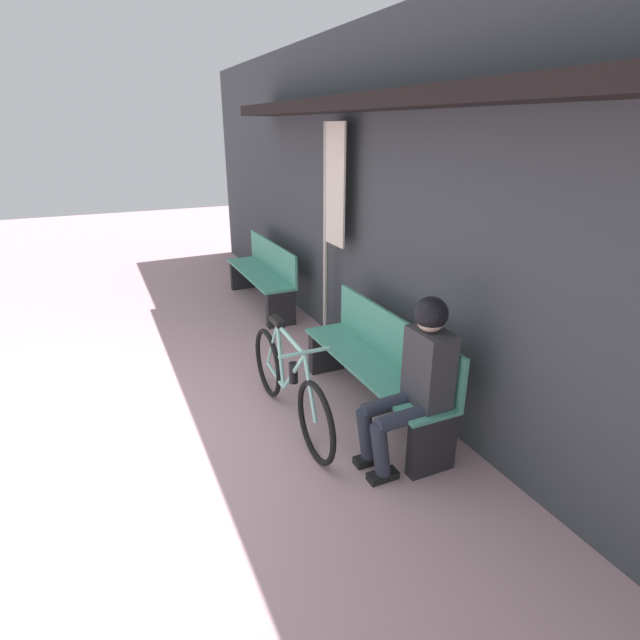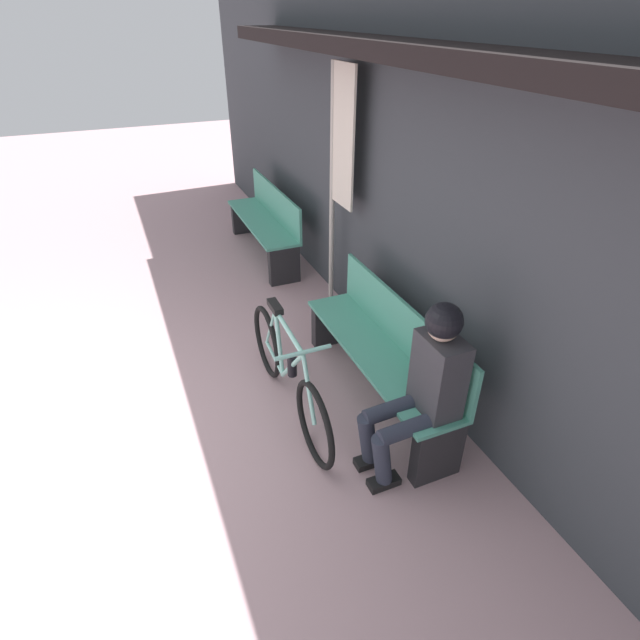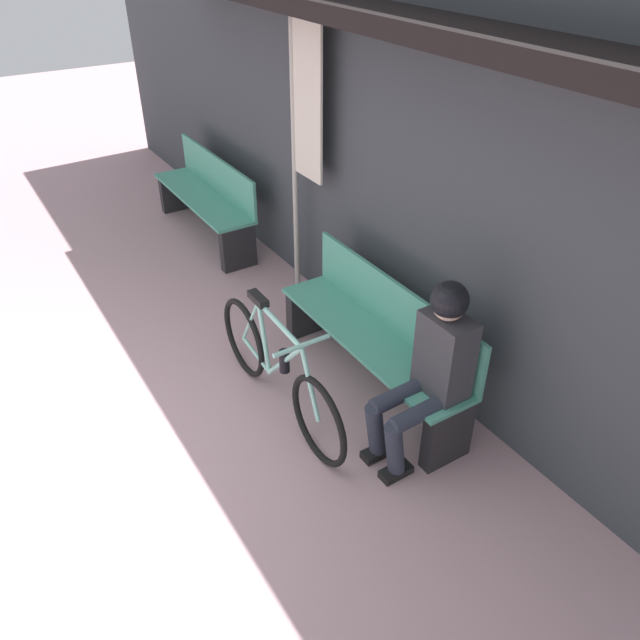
% 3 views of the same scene
% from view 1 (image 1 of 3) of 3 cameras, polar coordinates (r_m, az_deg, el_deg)
% --- Properties ---
extents(ground_plane, '(24.00, 24.00, 0.00)m').
position_cam_1_polar(ground_plane, '(4.22, -28.37, -14.93)').
color(ground_plane, '#C69EA3').
extents(storefront_wall, '(12.00, 0.56, 3.20)m').
position_cam_1_polar(storefront_wall, '(4.30, 10.60, 12.19)').
color(storefront_wall, '#3D4247').
rests_on(storefront_wall, ground_plane).
extents(park_bench_near, '(1.84, 0.42, 0.87)m').
position_cam_1_polar(park_bench_near, '(4.25, 6.51, -5.36)').
color(park_bench_near, '#51A88E').
rests_on(park_bench_near, ground_plane).
extents(bicycle, '(1.70, 0.40, 0.85)m').
position_cam_1_polar(bicycle, '(4.10, -3.57, -7.44)').
color(bicycle, black).
rests_on(bicycle, ground_plane).
extents(person_seated, '(0.34, 0.62, 1.27)m').
position_cam_1_polar(person_seated, '(3.53, 11.05, -5.89)').
color(person_seated, '#2D3342').
rests_on(person_seated, ground_plane).
extents(park_bench_far, '(1.78, 0.42, 0.87)m').
position_cam_1_polar(park_bench_far, '(6.86, -6.55, 5.08)').
color(park_bench_far, '#51A88E').
rests_on(park_bench_far, ground_plane).
extents(banner_pole, '(0.45, 0.05, 2.36)m').
position_cam_1_polar(banner_pole, '(5.22, 1.32, 12.73)').
color(banner_pole, '#B7B2A8').
rests_on(banner_pole, ground_plane).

